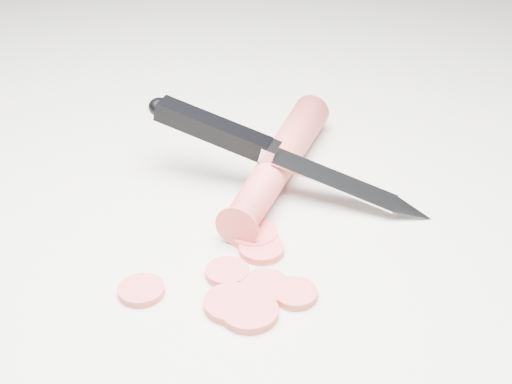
{
  "coord_description": "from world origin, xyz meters",
  "views": [
    {
      "loc": [
        0.03,
        -0.45,
        0.32
      ],
      "look_at": [
        0.03,
        0.03,
        0.02
      ],
      "focal_mm": 50.0,
      "sensor_mm": 36.0,
      "label": 1
    }
  ],
  "objects": [
    {
      "name": "carrot_slice_7",
      "position": [
        0.04,
        -0.02,
        0.0
      ],
      "size": [
        0.03,
        0.03,
        0.01
      ],
      "primitive_type": "cylinder",
      "color": "#DF4948",
      "rests_on": "ground"
    },
    {
      "name": "ground",
      "position": [
        0.0,
        0.0,
        0.0
      ],
      "size": [
        2.4,
        2.4,
        0.0
      ],
      "primitive_type": "plane",
      "color": "beige",
      "rests_on": "ground"
    },
    {
      "name": "carrot_slice_2",
      "position": [
        0.03,
        -0.01,
        0.0
      ],
      "size": [
        0.04,
        0.04,
        0.01
      ],
      "primitive_type": "cylinder",
      "color": "#DF4948",
      "rests_on": "ground"
    },
    {
      "name": "carrot_slice_1",
      "position": [
        0.03,
        -0.09,
        0.0
      ],
      "size": [
        0.04,
        0.04,
        0.01
      ],
      "primitive_type": "cylinder",
      "color": "#DF4948",
      "rests_on": "ground"
    },
    {
      "name": "carrot_slice_6",
      "position": [
        0.06,
        -0.07,
        0.0
      ],
      "size": [
        0.03,
        0.03,
        0.01
      ],
      "primitive_type": "cylinder",
      "color": "#DF4948",
      "rests_on": "ground"
    },
    {
      "name": "carrot",
      "position": [
        0.05,
        0.08,
        0.02
      ],
      "size": [
        0.1,
        0.2,
        0.03
      ],
      "primitive_type": "cylinder",
      "rotation": [
        1.57,
        0.0,
        -0.34
      ],
      "color": "#DF4844",
      "rests_on": "ground"
    },
    {
      "name": "carrot_slice_4",
      "position": [
        0.02,
        -0.09,
        0.0
      ],
      "size": [
        0.04,
        0.04,
        0.01
      ],
      "primitive_type": "cylinder",
      "color": "#DF4948",
      "rests_on": "ground"
    },
    {
      "name": "kitchen_knife",
      "position": [
        0.06,
        0.06,
        0.03
      ],
      "size": [
        0.24,
        0.11,
        0.07
      ],
      "primitive_type": null,
      "color": "#B5B7BB",
      "rests_on": "ground"
    },
    {
      "name": "carrot_slice_0",
      "position": [
        -0.05,
        -0.07,
        0.0
      ],
      "size": [
        0.03,
        0.03,
        0.01
      ],
      "primitive_type": "cylinder",
      "color": "#DF4948",
      "rests_on": "ground"
    },
    {
      "name": "carrot_slice_5",
      "position": [
        0.01,
        -0.05,
        0.0
      ],
      "size": [
        0.03,
        0.03,
        0.01
      ],
      "primitive_type": "cylinder",
      "color": "#DF4948",
      "rests_on": "ground"
    },
    {
      "name": "carrot_slice_3",
      "position": [
        0.04,
        -0.07,
        0.0
      ],
      "size": [
        0.04,
        0.04,
        0.01
      ],
      "primitive_type": "cylinder",
      "color": "#DF4948",
      "rests_on": "ground"
    }
  ]
}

